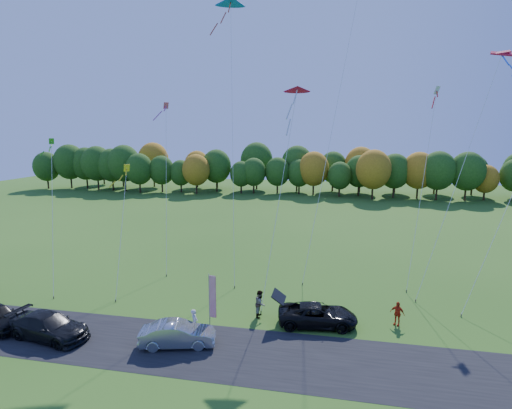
% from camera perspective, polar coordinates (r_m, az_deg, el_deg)
% --- Properties ---
extents(ground, '(160.00, 160.00, 0.00)m').
position_cam_1_polar(ground, '(28.45, -2.47, -16.22)').
color(ground, '#2D5717').
extents(asphalt_strip, '(90.00, 6.00, 0.01)m').
position_cam_1_polar(asphalt_strip, '(25.05, -4.78, -20.19)').
color(asphalt_strip, black).
rests_on(asphalt_strip, ground).
extents(tree_line, '(116.00, 12.00, 10.00)m').
position_cam_1_polar(tree_line, '(80.93, 6.82, 1.25)').
color(tree_line, '#1E4711').
rests_on(tree_line, ground).
extents(black_suv, '(5.47, 3.00, 1.45)m').
position_cam_1_polar(black_suv, '(27.82, 8.78, -15.31)').
color(black_suv, black).
rests_on(black_suv, ground).
extents(silver_sedan, '(4.75, 2.66, 1.48)m').
position_cam_1_polar(silver_sedan, '(25.64, -11.14, -17.71)').
color(silver_sedan, '#98999D').
rests_on(silver_sedan, ground).
extents(dark_truck_a, '(5.63, 3.01, 1.55)m').
position_cam_1_polar(dark_truck_a, '(29.05, -27.49, -15.16)').
color(dark_truck_a, black).
rests_on(dark_truck_a, ground).
extents(person_tailgate_a, '(0.55, 0.71, 1.75)m').
position_cam_1_polar(person_tailgate_a, '(26.50, -8.78, -16.32)').
color(person_tailgate_a, silver).
rests_on(person_tailgate_a, ground).
extents(person_tailgate_b, '(0.75, 0.94, 1.89)m').
position_cam_1_polar(person_tailgate_b, '(28.59, 0.61, -13.96)').
color(person_tailgate_b, gray).
rests_on(person_tailgate_b, ground).
extents(person_east, '(1.04, 0.79, 1.64)m').
position_cam_1_polar(person_east, '(29.07, 19.52, -14.45)').
color(person_east, red).
rests_on(person_east, ground).
extents(feather_flag, '(0.50, 0.12, 3.78)m').
position_cam_1_polar(feather_flag, '(26.48, -6.32, -12.87)').
color(feather_flag, '#999999').
rests_on(feather_flag, ground).
extents(kite_delta_blue, '(4.64, 12.55, 27.28)m').
position_cam_1_polar(kite_delta_blue, '(37.20, -3.41, 11.12)').
color(kite_delta_blue, '#4C3F33').
rests_on(kite_delta_blue, ground).
extents(kite_parafoil_orange, '(6.18, 11.94, 28.50)m').
position_cam_1_polar(kite_parafoil_orange, '(37.65, 11.17, 12.22)').
color(kite_parafoil_orange, '#4C3F33').
rests_on(kite_parafoil_orange, ground).
extents(kite_delta_red, '(2.70, 8.49, 17.39)m').
position_cam_1_polar(kite_delta_red, '(30.59, 3.68, 2.79)').
color(kite_delta_red, '#4C3F33').
rests_on(kite_delta_red, ground).
extents(kite_parafoil_rainbow, '(7.97, 6.55, 19.40)m').
position_cam_1_polar(kite_parafoil_rainbow, '(34.73, 27.15, 3.97)').
color(kite_parafoil_rainbow, '#4C3F33').
rests_on(kite_parafoil_rainbow, ground).
extents(kite_diamond_yellow, '(1.65, 5.30, 10.33)m').
position_cam_1_polar(kite_diamond_yellow, '(33.60, -18.66, -3.34)').
color(kite_diamond_yellow, '#4C3F33').
rests_on(kite_diamond_yellow, ground).
extents(kite_diamond_green, '(3.96, 6.25, 12.43)m').
position_cam_1_polar(kite_diamond_green, '(36.92, -27.08, -1.20)').
color(kite_diamond_green, '#4C3F33').
rests_on(kite_diamond_green, ground).
extents(kite_diamond_white, '(3.40, 8.12, 17.12)m').
position_cam_1_polar(kite_diamond_white, '(36.87, 22.71, 2.71)').
color(kite_diamond_white, '#4C3F33').
rests_on(kite_diamond_white, ground).
extents(kite_diamond_pink, '(2.57, 6.49, 15.87)m').
position_cam_1_polar(kite_diamond_pink, '(38.25, -12.71, 2.66)').
color(kite_diamond_pink, '#4C3F33').
rests_on(kite_diamond_pink, ground).
extents(kite_diamond_blue_low, '(5.34, 5.30, 10.72)m').
position_cam_1_polar(kite_diamond_blue_low, '(33.57, 30.85, -4.14)').
color(kite_diamond_blue_low, '#4C3F33').
rests_on(kite_diamond_blue_low, ground).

